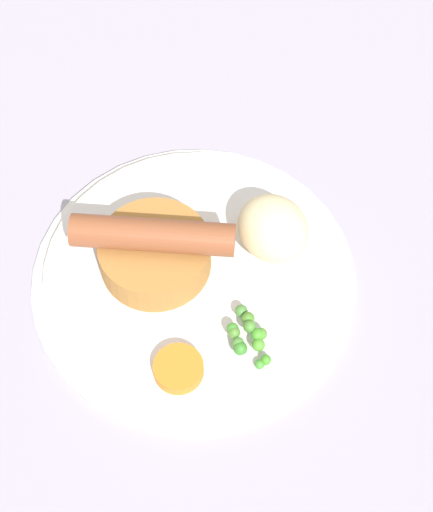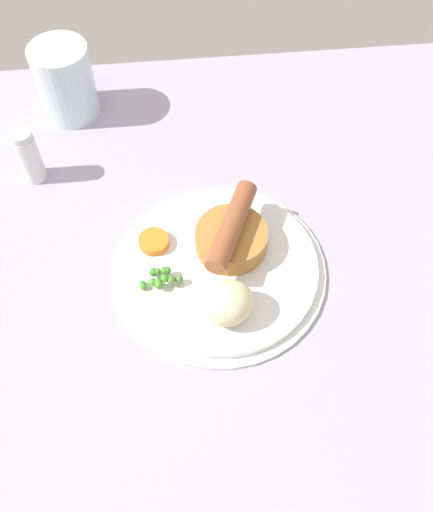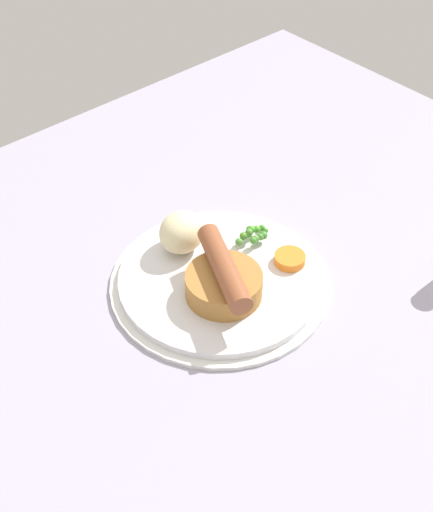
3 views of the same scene
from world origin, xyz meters
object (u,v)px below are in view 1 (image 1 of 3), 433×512
sausage_pudding (154,249)px  pea_pile (249,334)px  dinner_plate (194,277)px  potato_chunk_0 (273,228)px  carrot_slice_1 (178,369)px

sausage_pudding → pea_pile: (8.38, 4.28, -1.08)cm
dinner_plate → potato_chunk_0: bearing=91.6°
dinner_plate → sausage_pudding: 4.15cm
dinner_plate → carrot_slice_1: carrot_slice_1 is taller
dinner_plate → sausage_pudding: size_ratio=2.10×
dinner_plate → carrot_slice_1: size_ratio=6.96×
dinner_plate → sausage_pudding: bearing=-123.1°
sausage_pudding → pea_pile: bearing=-38.7°
potato_chunk_0 → dinner_plate: bearing=-88.4°
dinner_plate → carrot_slice_1: (7.40, -3.65, 1.35)cm
potato_chunk_0 → carrot_slice_1: bearing=-52.9°
carrot_slice_1 → sausage_pudding: bearing=172.5°
dinner_plate → pea_pile: bearing=15.1°
carrot_slice_1 → dinner_plate: bearing=153.8°
pea_pile → dinner_plate: bearing=-164.9°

